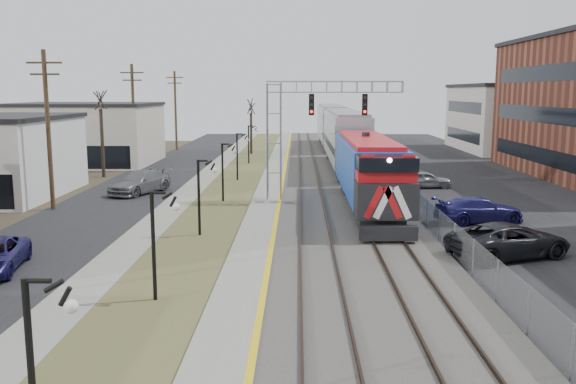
{
  "coord_description": "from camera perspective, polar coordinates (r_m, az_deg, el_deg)",
  "views": [
    {
      "loc": [
        1.12,
        -12.89,
        7.45
      ],
      "look_at": [
        0.64,
        16.45,
        2.6
      ],
      "focal_mm": 38.0,
      "sensor_mm": 36.0,
      "label": 1
    }
  ],
  "objects": [
    {
      "name": "car_lot_c",
      "position": [
        29.31,
        19.97,
        -4.33
      ],
      "size": [
        6.24,
        4.48,
        1.58
      ],
      "primitive_type": "imported",
      "rotation": [
        0.0,
        0.0,
        1.94
      ],
      "color": "black",
      "rests_on": "ground"
    },
    {
      "name": "car_lot_d",
      "position": [
        36.47,
        17.42,
        -1.65
      ],
      "size": [
        5.44,
        3.17,
        1.48
      ],
      "primitive_type": "imported",
      "rotation": [
        0.0,
        0.0,
        1.8
      ],
      "color": "navy",
      "rests_on": "ground"
    },
    {
      "name": "track_far",
      "position": [
        48.63,
        6.1,
        0.85
      ],
      "size": [
        1.58,
        120.0,
        0.15
      ],
      "color": "#2D2119",
      "rests_on": "ballast_bed"
    },
    {
      "name": "ballast_bed",
      "position": [
        48.54,
        4.34,
        0.65
      ],
      "size": [
        8.0,
        120.0,
        0.2
      ],
      "primitive_type": "cube",
      "color": "#595651",
      "rests_on": "ground"
    },
    {
      "name": "car_lot_e",
      "position": [
        48.55,
        12.8,
        1.1
      ],
      "size": [
        3.87,
        1.67,
        1.3
      ],
      "primitive_type": "imported",
      "rotation": [
        0.0,
        0.0,
        1.61
      ],
      "color": "gray",
      "rests_on": "ground"
    },
    {
      "name": "track_near",
      "position": [
        48.44,
        1.98,
        0.86
      ],
      "size": [
        1.58,
        120.0,
        0.15
      ],
      "color": "#2D2119",
      "rests_on": "ballast_bed"
    },
    {
      "name": "lampposts",
      "position": [
        32.06,
        -8.26,
        -0.5
      ],
      "size": [
        0.14,
        62.14,
        4.0
      ],
      "color": "black",
      "rests_on": "ground"
    },
    {
      "name": "street_west",
      "position": [
        50.08,
        -13.66,
        0.59
      ],
      "size": [
        7.0,
        120.0,
        0.04
      ],
      "primitive_type": "cube",
      "color": "black",
      "rests_on": "ground"
    },
    {
      "name": "fence",
      "position": [
        48.87,
        9.27,
        1.44
      ],
      "size": [
        0.04,
        120.0,
        1.6
      ],
      "primitive_type": "cube",
      "color": "gray",
      "rests_on": "ground"
    },
    {
      "name": "train",
      "position": [
        61.99,
        5.02,
        5.13
      ],
      "size": [
        3.0,
        63.05,
        5.33
      ],
      "color": "#1648B9",
      "rests_on": "ground"
    },
    {
      "name": "sidewalk",
      "position": [
        49.14,
        -8.58,
        0.61
      ],
      "size": [
        2.0,
        120.0,
        0.08
      ],
      "primitive_type": "cube",
      "color": "gray",
      "rests_on": "ground"
    },
    {
      "name": "car_street_b",
      "position": [
        46.1,
        -13.71,
        0.85
      ],
      "size": [
        4.35,
        6.11,
        1.64
      ],
      "primitive_type": "imported",
      "rotation": [
        0.0,
        0.0,
        -0.41
      ],
      "color": "slate",
      "rests_on": "ground"
    },
    {
      "name": "bare_trees",
      "position": [
        53.82,
        -13.93,
        4.05
      ],
      "size": [
        12.3,
        42.3,
        5.95
      ],
      "color": "#382D23",
      "rests_on": "ground"
    },
    {
      "name": "utility_poles",
      "position": [
        41.06,
        -21.51,
        5.32
      ],
      "size": [
        0.28,
        80.28,
        10.0
      ],
      "color": "#4C3823",
      "rests_on": "ground"
    },
    {
      "name": "platform_edge",
      "position": [
        48.45,
        -0.53,
        0.83
      ],
      "size": [
        0.24,
        120.0,
        0.01
      ],
      "primitive_type": "cube",
      "color": "gold",
      "rests_on": "platform"
    },
    {
      "name": "grass_median",
      "position": [
        48.73,
        -5.1,
        0.59
      ],
      "size": [
        4.0,
        120.0,
        0.06
      ],
      "primitive_type": "cube",
      "color": "#4F532C",
      "rests_on": "ground"
    },
    {
      "name": "signal_gantry",
      "position": [
        40.93,
        1.09,
        6.78
      ],
      "size": [
        9.0,
        1.07,
        8.15
      ],
      "color": "gray",
      "rests_on": "ground"
    },
    {
      "name": "parking_lot",
      "position": [
        50.7,
        18.0,
        0.5
      ],
      "size": [
        16.0,
        120.0,
        0.04
      ],
      "primitive_type": "cube",
      "color": "black",
      "rests_on": "ground"
    },
    {
      "name": "platform",
      "position": [
        48.5,
        -1.57,
        0.69
      ],
      "size": [
        2.0,
        120.0,
        0.24
      ],
      "primitive_type": "cube",
      "color": "gray",
      "rests_on": "ground"
    }
  ]
}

